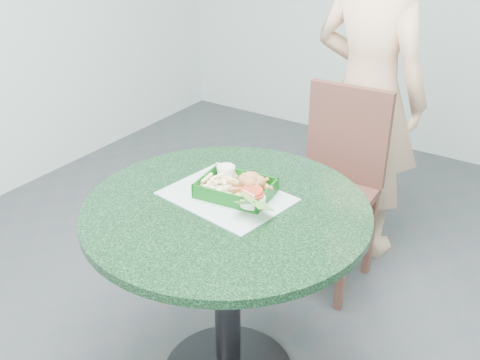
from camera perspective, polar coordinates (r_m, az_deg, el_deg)
The scene contains 9 objects.
cafe_table at distance 1.96m, azimuth -1.36°, elevation -7.44°, with size 0.96×0.96×0.75m.
dining_chair at distance 2.61m, azimuth 9.78°, elevation 0.52°, with size 0.38×0.38×0.93m.
diner_person at distance 2.76m, azimuth 12.99°, elevation 9.81°, with size 0.65×0.43×1.78m, color #E9B68E.
placemat at distance 1.92m, azimuth -1.35°, elevation -2.19°, with size 0.41×0.30×0.00m, color #A1BAB4.
food_basket at distance 1.92m, azimuth -0.44°, elevation -1.64°, with size 0.24×0.18×0.05m.
crab_sandwich at distance 1.88m, azimuth 1.02°, elevation -1.09°, with size 0.13×0.13×0.08m.
fries_pile at distance 1.95m, azimuth -2.12°, elevation -0.47°, with size 0.11×0.12×0.04m, color #FFEDA6, non-canonical shape.
sauce_ramekin at distance 1.98m, azimuth -1.09°, elevation 0.53°, with size 0.06×0.06×0.04m.
garnish_cup at distance 1.82m, azimuth 0.98°, elevation -2.53°, with size 0.13×0.13×0.05m.
Camera 1 is at (0.92, -1.31, 1.71)m, focal length 42.00 mm.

